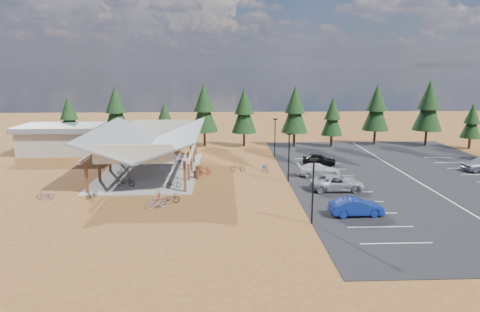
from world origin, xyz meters
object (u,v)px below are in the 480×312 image
Objects in this scene: bike_4 at (174,184)px; bike_2 at (129,162)px; bike_5 at (164,169)px; trash_bin_1 at (198,170)px; bike_14 at (265,168)px; trash_bin_0 at (197,175)px; bike_12 at (170,199)px; bike_6 at (177,161)px; lamp_post_2 at (275,135)px; car_4 at (319,159)px; lamp_post_1 at (289,154)px; bike_3 at (147,157)px; bike_pavilion at (150,139)px; bike_16 at (238,168)px; bike_13 at (157,202)px; bike_10 at (45,195)px; bike_15 at (204,171)px; bike_0 at (126,182)px; bike_7 at (176,157)px; outbuilding at (61,139)px; car_3 at (318,170)px; car_1 at (356,207)px; bike_1 at (124,172)px; bike_11 at (159,197)px; car_2 at (337,183)px; bike_8 at (92,194)px.

bike_2 is at bearing 24.54° from bike_4.
trash_bin_1 is at bearing -79.75° from bike_5.
bike_2 is 0.97× the size of bike_14.
bike_12 is (-1.81, -8.40, 0.01)m from trash_bin_0.
bike_2 is 11.40m from bike_4.
bike_6 is 14.70m from bike_12.
car_4 is at bearing -43.31° from lamp_post_2.
lamp_post_1 is 19.14m from bike_3.
bike_pavilion is at bearing -138.83° from bike_2.
bike_16 is (6.31, 11.35, -0.02)m from bike_12.
car_4 is at bearing -76.36° from bike_12.
bike_14 is (10.40, 12.32, -0.04)m from bike_13.
bike_3 is at bearing -46.85° from bike_2.
bike_3 is at bearing 166.71° from bike_13.
bike_10 is (-4.80, -12.47, -0.18)m from bike_2.
lamp_post_2 is 12.94m from bike_15.
bike_0 is at bearing -173.64° from bike_13.
bike_7 is 8.11m from bike_15.
car_3 is at bearing -22.97° from outbuilding.
bike_14 reaches higher than bike_4.
trash_bin_1 is at bearing 39.89° from car_1.
trash_bin_0 is 0.54× the size of bike_1.
bike_2 is at bearing 145.73° from trash_bin_0.
outbuilding is 5.89× the size of bike_14.
bike_0 is 0.47× the size of car_4.
bike_13 is 23.11m from car_4.
bike_13 is at bearing 77.64° from car_1.
bike_15 reaches higher than trash_bin_0.
bike_16 is at bearing -49.51° from bike_0.
bike_1 is 1.09× the size of bike_4.
bike_15 is at bearing 65.68° from bike_11.
bike_15 is at bearing -148.30° from bike_7.
bike_1 is at bearing 55.42° from car_1.
lamp_post_1 is 14.14m from bike_5.
car_2 is (13.84, -4.97, 0.31)m from trash_bin_0.
bike_2 is 10.19m from bike_15.
bike_2 is at bearing 63.98° from car_2.
trash_bin_0 is 0.59× the size of bike_10.
bike_0 is 20.75m from car_2.
car_3 reaches higher than bike_16.
outbuilding is at bearing 151.11° from lamp_post_1.
bike_5 reaches higher than trash_bin_1.
lamp_post_2 reaches higher than bike_8.
car_1 is at bearing -122.22° from bike_6.
bike_10 is at bearing -64.25° from bike_16.
bike_11 is at bearing -110.31° from trash_bin_0.
bike_10 is 0.87× the size of bike_12.
bike_11 is (-0.83, -4.04, -0.04)m from bike_4.
trash_bin_1 is at bearing 88.17° from trash_bin_0.
car_1 is at bearing -101.36° from bike_0.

